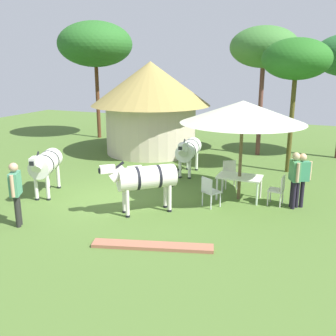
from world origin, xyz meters
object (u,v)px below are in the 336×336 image
object	(u,v)px
patio_chair_near_hut	(209,190)
zebra_by_umbrella	(188,150)
zebra_nearest_camera	(145,178)
acacia_tree_right_background	(296,60)
patio_chair_west_end	(230,172)
standing_watcher	(16,189)
patio_chair_near_lawn	(279,188)
patio_dining_table	(239,179)
shade_umbrella	(243,112)
guest_beside_umbrella	(295,175)
acacia_tree_left_background	(95,44)
thatched_hut	(151,102)
acacia_tree_far_lawn	(264,48)
guest_behind_table	(301,175)
zebra_toward_hut	(46,164)
striped_lounge_chair	(132,173)

from	to	relation	value
patio_chair_near_hut	zebra_by_umbrella	xyz separation A→B (m)	(-1.75, 3.00, 0.42)
zebra_nearest_camera	acacia_tree_right_background	world-z (taller)	acacia_tree_right_background
patio_chair_west_end	standing_watcher	distance (m)	6.82
patio_chair_near_lawn	patio_chair_west_end	distance (m)	2.10
patio_dining_table	patio_chair_near_hut	xyz separation A→B (m)	(-0.65, -1.02, -0.13)
shade_umbrella	guest_beside_umbrella	size ratio (longest dim) A/B	2.23
acacia_tree_left_background	patio_dining_table	bearing A→B (deg)	-36.43
thatched_hut	shade_umbrella	bearing A→B (deg)	-42.51
shade_umbrella	acacia_tree_far_lawn	size ratio (longest dim) A/B	0.66
zebra_nearest_camera	standing_watcher	bearing A→B (deg)	86.41
patio_chair_near_lawn	guest_behind_table	bearing A→B (deg)	-82.05
zebra_nearest_camera	zebra_toward_hut	size ratio (longest dim) A/B	0.87
patio_chair_near_hut	standing_watcher	bearing A→B (deg)	-109.53
patio_chair_near_hut	thatched_hut	bearing A→B (deg)	160.74
guest_beside_umbrella	zebra_toward_hut	size ratio (longest dim) A/B	0.80
zebra_by_umbrella	acacia_tree_left_background	world-z (taller)	acacia_tree_left_background
thatched_hut	patio_dining_table	distance (m)	7.39
zebra_by_umbrella	patio_chair_near_hut	bearing A→B (deg)	113.72
guest_behind_table	striped_lounge_chair	xyz separation A→B (m)	(-5.81, 0.53, -0.72)
patio_dining_table	patio_chair_near_lawn	size ratio (longest dim) A/B	1.51
standing_watcher	zebra_by_umbrella	distance (m)	6.69
zebra_toward_hut	acacia_tree_right_background	xyz separation A→B (m)	(6.80, 5.80, 3.19)
patio_dining_table	acacia_tree_far_lawn	xyz separation A→B (m)	(-0.57, 6.31, 4.07)
striped_lounge_chair	acacia_tree_far_lawn	distance (m)	8.10
patio_dining_table	acacia_tree_right_background	distance (m)	5.32
shade_umbrella	acacia_tree_far_lawn	distance (m)	6.65
zebra_nearest_camera	acacia_tree_left_background	bearing A→B (deg)	-3.95
zebra_toward_hut	acacia_tree_left_background	bearing A→B (deg)	-89.81
patio_dining_table	acacia_tree_right_background	bearing A→B (deg)	74.84
patio_dining_table	patio_chair_near_hut	bearing A→B (deg)	-122.36
zebra_nearest_camera	acacia_tree_left_background	distance (m)	12.52
thatched_hut	acacia_tree_right_background	world-z (taller)	acacia_tree_right_background
standing_watcher	patio_chair_near_lawn	bearing A→B (deg)	95.90
thatched_hut	zebra_nearest_camera	size ratio (longest dim) A/B	3.00
thatched_hut	patio_dining_table	xyz separation A→B (m)	(5.30, -4.86, -1.72)
shade_umbrella	guest_behind_table	world-z (taller)	shade_umbrella
patio_chair_near_hut	guest_behind_table	bearing A→B (deg)	54.55
acacia_tree_right_background	thatched_hut	bearing A→B (deg)	170.74
thatched_hut	patio_chair_west_end	distance (m)	6.34
patio_chair_near_lawn	guest_beside_umbrella	world-z (taller)	guest_beside_umbrella
patio_dining_table	acacia_tree_left_background	xyz separation A→B (m)	(-9.61, 7.09, 4.39)
guest_beside_umbrella	zebra_by_umbrella	bearing A→B (deg)	38.90
zebra_toward_hut	acacia_tree_right_background	distance (m)	9.49
guest_beside_umbrella	acacia_tree_right_background	distance (m)	5.14
patio_chair_near_hut	zebra_toward_hut	xyz separation A→B (m)	(-5.12, -0.95, 0.49)
patio_chair_west_end	acacia_tree_far_lawn	size ratio (longest dim) A/B	0.16
guest_behind_table	acacia_tree_far_lawn	bearing A→B (deg)	-95.75
zebra_by_umbrella	zebra_toward_hut	bearing A→B (deg)	43.06
zebra_nearest_camera	acacia_tree_left_background	xyz separation A→B (m)	(-7.43, 9.24, 4.03)
zebra_by_umbrella	acacia_tree_far_lawn	world-z (taller)	acacia_tree_far_lawn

